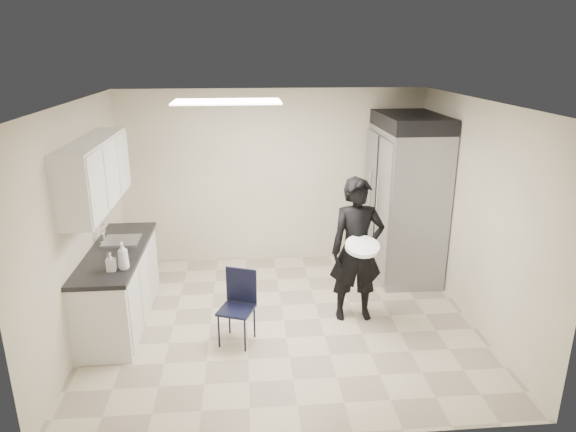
{
  "coord_description": "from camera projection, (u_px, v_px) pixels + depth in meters",
  "views": [
    {
      "loc": [
        -0.43,
        -5.49,
        3.14
      ],
      "look_at": [
        0.07,
        0.2,
        1.27
      ],
      "focal_mm": 32.0,
      "sensor_mm": 36.0,
      "label": 1
    }
  ],
  "objects": [
    {
      "name": "bucket_lid",
      "position": [
        362.0,
        246.0,
        5.76
      ],
      "size": [
        0.39,
        0.39,
        0.05
      ],
      "primitive_type": "cylinder",
      "rotation": [
        0.0,
        0.0,
        0.01
      ],
      "color": "white",
      "rests_on": "man_tuxedo"
    },
    {
      "name": "lower_counter",
      "position": [
        119.0,
        287.0,
        6.11
      ],
      "size": [
        0.6,
        1.9,
        0.86
      ],
      "primitive_type": "cube",
      "color": "silver",
      "rests_on": "floor"
    },
    {
      "name": "back_wall",
      "position": [
        273.0,
        177.0,
        7.7
      ],
      "size": [
        4.5,
        0.0,
        4.5
      ],
      "primitive_type": "plane",
      "rotation": [
        1.57,
        0.0,
        0.0
      ],
      "color": "beige",
      "rests_on": "floor"
    },
    {
      "name": "left_wall",
      "position": [
        79.0,
        225.0,
        5.62
      ],
      "size": [
        0.0,
        4.0,
        4.0
      ],
      "primitive_type": "plane",
      "rotation": [
        1.57,
        0.0,
        1.57
      ],
      "color": "beige",
      "rests_on": "floor"
    },
    {
      "name": "towel_dispenser",
      "position": [
        115.0,
        168.0,
        6.81
      ],
      "size": [
        0.22,
        0.3,
        0.35
      ],
      "primitive_type": "cube",
      "color": "black",
      "rests_on": "left_wall"
    },
    {
      "name": "soap_bottle_a",
      "position": [
        123.0,
        256.0,
        5.4
      ],
      "size": [
        0.12,
        0.12,
        0.3
      ],
      "primitive_type": "imported",
      "rotation": [
        0.0,
        0.0,
        0.05
      ],
      "color": "white",
      "rests_on": "countertop"
    },
    {
      "name": "ceiling_panel",
      "position": [
        227.0,
        102.0,
        5.74
      ],
      "size": [
        1.2,
        0.6,
        0.02
      ],
      "primitive_type": "cube",
      "color": "white",
      "rests_on": "ceiling"
    },
    {
      "name": "sink",
      "position": [
        122.0,
        245.0,
        6.21
      ],
      "size": [
        0.42,
        0.4,
        0.14
      ],
      "primitive_type": "cube",
      "color": "gray",
      "rests_on": "countertop"
    },
    {
      "name": "right_wall",
      "position": [
        475.0,
        213.0,
        6.0
      ],
      "size": [
        0.0,
        4.0,
        4.0
      ],
      "primitive_type": "plane",
      "rotation": [
        1.57,
        0.0,
        -1.57
      ],
      "color": "beige",
      "rests_on": "floor"
    },
    {
      "name": "upper_cabinets",
      "position": [
        95.0,
        173.0,
        5.66
      ],
      "size": [
        0.35,
        1.8,
        0.75
      ],
      "primitive_type": "cube",
      "color": "silver",
      "rests_on": "left_wall"
    },
    {
      "name": "fridge_compressor",
      "position": [
        411.0,
        122.0,
        6.89
      ],
      "size": [
        0.8,
        1.35,
        0.2
      ],
      "primitive_type": "cube",
      "color": "black",
      "rests_on": "commercial_fridge"
    },
    {
      "name": "countertop",
      "position": [
        115.0,
        252.0,
        5.97
      ],
      "size": [
        0.64,
        1.95,
        0.05
      ],
      "primitive_type": "cube",
      "color": "black",
      "rests_on": "lower_counter"
    },
    {
      "name": "soap_bottle_b",
      "position": [
        111.0,
        262.0,
        5.37
      ],
      "size": [
        0.09,
        0.09,
        0.2
      ],
      "primitive_type": "imported",
      "rotation": [
        0.0,
        0.0,
        0.01
      ],
      "color": "#AAABB6",
      "rests_on": "countertop"
    },
    {
      "name": "faucet",
      "position": [
        104.0,
        234.0,
        6.15
      ],
      "size": [
        0.02,
        0.02,
        0.24
      ],
      "primitive_type": "cylinder",
      "color": "silver",
      "rests_on": "countertop"
    },
    {
      "name": "commercial_fridge",
      "position": [
        405.0,
        204.0,
        7.25
      ],
      "size": [
        0.8,
        1.35,
        2.1
      ],
      "primitive_type": "cube",
      "color": "gray",
      "rests_on": "floor"
    },
    {
      "name": "ceiling",
      "position": [
        283.0,
        102.0,
        5.41
      ],
      "size": [
        4.5,
        4.5,
        0.0
      ],
      "primitive_type": "plane",
      "rotation": [
        3.14,
        0.0,
        0.0
      ],
      "color": "silver",
      "rests_on": "back_wall"
    },
    {
      "name": "notice_sticker_right",
      "position": [
        89.0,
        226.0,
        5.95
      ],
      "size": [
        0.0,
        0.12,
        0.07
      ],
      "primitive_type": "cube",
      "color": "yellow",
      "rests_on": "left_wall"
    },
    {
      "name": "man_tuxedo",
      "position": [
        357.0,
        250.0,
        6.04
      ],
      "size": [
        0.64,
        0.43,
        1.75
      ],
      "primitive_type": "imported",
      "rotation": [
        0.0,
        0.0,
        0.01
      ],
      "color": "black",
      "rests_on": "floor"
    },
    {
      "name": "notice_sticker_left",
      "position": [
        83.0,
        228.0,
        5.74
      ],
      "size": [
        0.0,
        0.12,
        0.07
      ],
      "primitive_type": "cube",
      "color": "yellow",
      "rests_on": "left_wall"
    },
    {
      "name": "folding_chair",
      "position": [
        236.0,
        310.0,
        5.64
      ],
      "size": [
        0.46,
        0.46,
        0.8
      ],
      "primitive_type": "cube",
      "rotation": [
        0.0,
        0.0,
        -0.37
      ],
      "color": "black",
      "rests_on": "floor"
    },
    {
      "name": "floor",
      "position": [
        284.0,
        320.0,
        6.22
      ],
      "size": [
        4.5,
        4.5,
        0.0
      ],
      "primitive_type": "plane",
      "color": "#B9AC91",
      "rests_on": "ground"
    }
  ]
}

